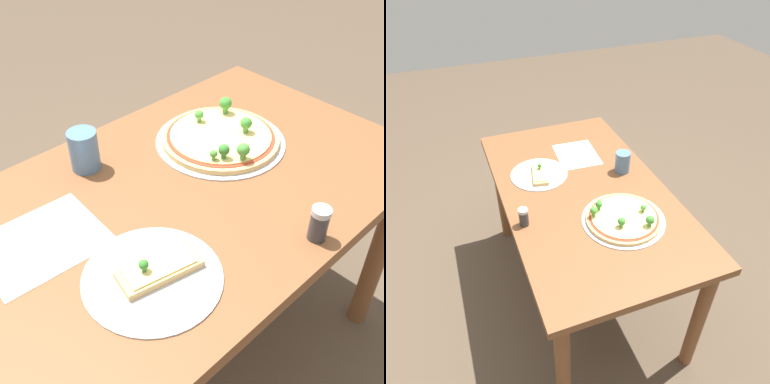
% 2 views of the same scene
% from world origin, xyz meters
% --- Properties ---
extents(ground_plane, '(8.00, 8.00, 0.00)m').
position_xyz_m(ground_plane, '(0.00, 0.00, 0.00)').
color(ground_plane, brown).
extents(dining_table, '(1.29, 0.73, 0.70)m').
position_xyz_m(dining_table, '(0.00, 0.00, 0.61)').
color(dining_table, brown).
rests_on(dining_table, ground_plane).
extents(pizza_tray_whole, '(0.35, 0.35, 0.07)m').
position_xyz_m(pizza_tray_whole, '(0.26, 0.08, 0.72)').
color(pizza_tray_whole, '#B7B7BC').
rests_on(pizza_tray_whole, dining_table).
extents(pizza_tray_slice, '(0.28, 0.28, 0.05)m').
position_xyz_m(pizza_tray_slice, '(-0.18, -0.16, 0.71)').
color(pizza_tray_slice, '#B7B7BC').
rests_on(pizza_tray_slice, dining_table).
extents(drinking_cup, '(0.07, 0.07, 0.10)m').
position_xyz_m(drinking_cup, '(-0.07, 0.23, 0.76)').
color(drinking_cup, '#4C7099').
rests_on(drinking_cup, dining_table).
extents(condiment_shaker, '(0.04, 0.04, 0.08)m').
position_xyz_m(condiment_shaker, '(0.13, -0.31, 0.75)').
color(condiment_shaker, '#333338').
rests_on(condiment_shaker, dining_table).
extents(paper_menu, '(0.26, 0.22, 0.00)m').
position_xyz_m(paper_menu, '(-0.29, 0.08, 0.71)').
color(paper_menu, white).
rests_on(paper_menu, dining_table).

